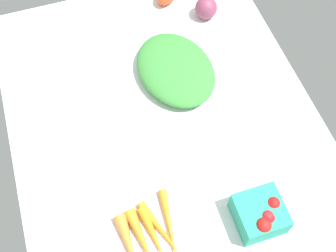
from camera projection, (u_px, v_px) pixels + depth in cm
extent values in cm
cube|color=white|center=(168.00, 132.00, 109.37)|extent=(104.00, 76.00, 2.00)
ellipsoid|color=#378537|center=(176.00, 69.00, 114.58)|extent=(28.08, 22.73, 5.58)
sphere|color=#7D3851|center=(206.00, 8.00, 125.06)|extent=(6.47, 6.47, 6.47)
cube|color=teal|center=(259.00, 214.00, 94.26)|extent=(10.10, 10.10, 6.47)
sphere|color=red|center=(268.00, 218.00, 91.14)|extent=(2.86, 2.86, 2.86)
sphere|color=red|center=(273.00, 204.00, 92.71)|extent=(2.93, 2.93, 2.93)
sphere|color=red|center=(264.00, 225.00, 90.03)|extent=(3.27, 3.27, 3.27)
sphere|color=red|center=(268.00, 217.00, 91.13)|extent=(2.68, 2.68, 2.68)
cone|color=orange|center=(129.00, 245.00, 92.67)|extent=(13.34, 3.59, 2.96)
cone|color=orange|center=(142.00, 239.00, 93.38)|extent=(13.97, 4.52, 2.78)
cone|color=orange|center=(153.00, 234.00, 94.12)|extent=(12.76, 3.97, 2.38)
cone|color=orange|center=(161.00, 230.00, 94.68)|extent=(15.12, 7.18, 2.07)
cone|color=orange|center=(170.00, 227.00, 95.10)|extent=(17.16, 4.01, 2.07)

